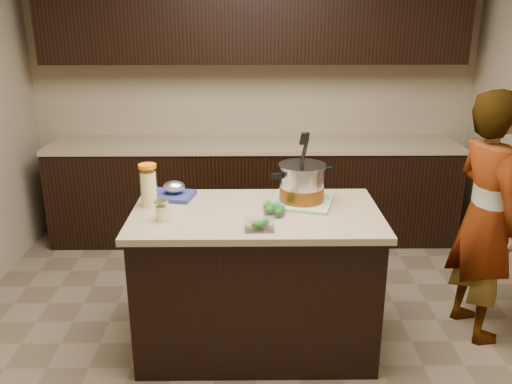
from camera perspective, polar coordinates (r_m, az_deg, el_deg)
ground_plane at (r=3.60m, az=-0.00°, el=-15.53°), size 4.00×4.00×0.00m
room_shell at (r=2.98m, az=-0.00°, el=12.72°), size 4.04×4.04×2.72m
back_cabinets at (r=4.83m, az=-0.23°, el=5.83°), size 3.60×0.63×2.33m
island at (r=3.37m, az=-0.00°, el=-9.17°), size 1.46×0.81×0.90m
dish_towel at (r=3.32m, az=4.80°, el=-0.99°), size 0.44×0.44×0.02m
stock_pot at (r=3.29m, az=4.85°, el=0.73°), size 0.39×0.37×0.41m
lemonade_pitcher at (r=3.29m, az=-11.24°, el=0.52°), size 0.12×0.12×0.26m
mason_jar at (r=3.07m, az=-9.90°, el=-1.96°), size 0.09×0.09×0.13m
broccoli_tub_left at (r=3.17m, az=1.70°, el=-1.66°), size 0.13×0.13×0.05m
broccoli_tub_right at (r=3.11m, az=2.01°, el=-1.99°), size 0.15×0.15×0.06m
broccoli_tub_rect at (r=2.92m, az=0.33°, el=-3.50°), size 0.16×0.12×0.06m
blue_tray at (r=3.43m, az=-8.77°, el=-0.03°), size 0.31×0.26×0.10m
person at (r=3.66m, az=23.04°, el=-2.46°), size 0.48×0.64×1.59m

